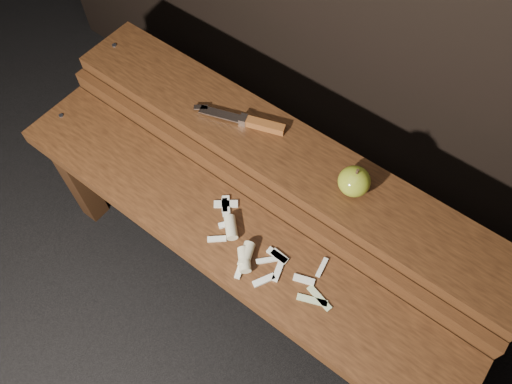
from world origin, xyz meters
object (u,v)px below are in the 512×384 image
Objects in this scene: apple at (354,181)px; knife at (254,123)px; bench_rear_tier at (282,170)px; bench_front_tier at (225,248)px.

knife is (-0.28, 0.01, -0.02)m from apple.
apple is at bearing -2.30° from knife.
knife is (-0.10, 0.02, 0.10)m from bench_rear_tier.
bench_front_tier is at bearing -128.21° from apple.
apple reaches higher than bench_front_tier.
apple is at bearing 1.36° from bench_rear_tier.
knife is at bearing 112.39° from bench_front_tier.
apple is 0.28m from knife.
knife reaches higher than bench_rear_tier.
bench_front_tier is 0.31m from knife.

